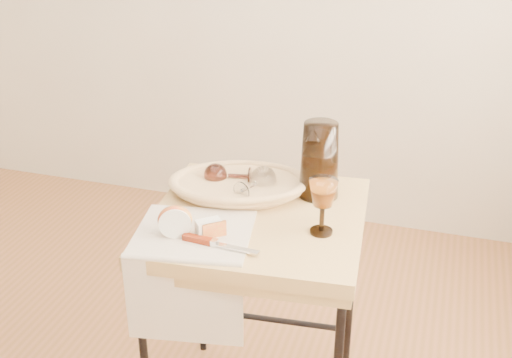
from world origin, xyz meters
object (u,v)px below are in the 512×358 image
(bread_basket, at_px, (239,186))
(table_knife, at_px, (217,243))
(apple_half, at_px, (175,220))
(tea_towel, at_px, (193,233))
(goblet_lying_a, at_px, (230,175))
(wine_goblet, at_px, (322,207))
(side_table, at_px, (258,321))
(goblet_lying_b, at_px, (254,184))
(pitcher, at_px, (320,160))

(bread_basket, distance_m, table_knife, 0.32)
(bread_basket, xyz_separation_m, apple_half, (-0.08, -0.29, 0.02))
(bread_basket, bearing_deg, tea_towel, -115.47)
(bread_basket, distance_m, goblet_lying_a, 0.04)
(tea_towel, distance_m, wine_goblet, 0.35)
(side_table, distance_m, table_knife, 0.45)
(side_table, relative_size, wine_goblet, 4.75)
(goblet_lying_b, height_order, pitcher, pitcher)
(bread_basket, bearing_deg, apple_half, -122.50)
(goblet_lying_b, relative_size, apple_half, 1.36)
(bread_basket, relative_size, wine_goblet, 2.33)
(side_table, distance_m, wine_goblet, 0.50)
(tea_towel, height_order, goblet_lying_b, goblet_lying_b)
(goblet_lying_b, bearing_deg, table_knife, -161.36)
(tea_towel, relative_size, bread_basket, 0.83)
(goblet_lying_a, relative_size, table_knife, 0.55)
(goblet_lying_a, xyz_separation_m, goblet_lying_b, (0.09, -0.04, 0.00))
(table_knife, bearing_deg, side_table, 81.56)
(pitcher, bearing_deg, goblet_lying_a, 175.25)
(side_table, height_order, goblet_lying_a, goblet_lying_a)
(pitcher, distance_m, apple_half, 0.47)
(tea_towel, relative_size, apple_half, 3.35)
(wine_goblet, bearing_deg, side_table, 165.77)
(tea_towel, xyz_separation_m, table_knife, (0.09, -0.05, 0.01))
(pitcher, bearing_deg, apple_half, -145.96)
(pitcher, distance_m, table_knife, 0.43)
(wine_goblet, height_order, table_knife, wine_goblet)
(side_table, relative_size, table_knife, 3.65)
(wine_goblet, bearing_deg, bread_basket, 151.46)
(side_table, bearing_deg, table_knife, -102.98)
(goblet_lying_a, relative_size, goblet_lying_b, 0.92)
(apple_half, bearing_deg, goblet_lying_a, 58.36)
(goblet_lying_a, relative_size, pitcher, 0.43)
(goblet_lying_b, distance_m, apple_half, 0.30)
(tea_towel, bearing_deg, pitcher, 40.31)
(apple_half, bearing_deg, tea_towel, 7.27)
(goblet_lying_a, distance_m, apple_half, 0.31)
(pitcher, relative_size, apple_half, 2.92)
(side_table, bearing_deg, wine_goblet, -14.23)
(goblet_lying_a, height_order, pitcher, pitcher)
(pitcher, relative_size, wine_goblet, 1.69)
(bread_basket, height_order, pitcher, pitcher)
(pitcher, xyz_separation_m, apple_half, (-0.31, -0.35, -0.07))
(goblet_lying_b, xyz_separation_m, table_knife, (-0.01, -0.29, -0.04))
(side_table, height_order, wine_goblet, wine_goblet)
(side_table, relative_size, pitcher, 2.81)
(bread_basket, bearing_deg, wine_goblet, -45.42)
(tea_towel, height_order, pitcher, pitcher)
(bread_basket, relative_size, pitcher, 1.38)
(goblet_lying_a, height_order, wine_goblet, wine_goblet)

